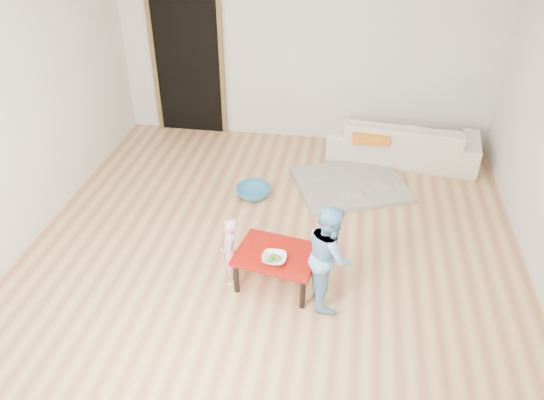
% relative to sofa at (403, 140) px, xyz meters
% --- Properties ---
extents(floor, '(5.00, 5.00, 0.01)m').
position_rel_sofa_xyz_m(floor, '(-1.36, -2.05, -0.28)').
color(floor, '#B1714C').
rests_on(floor, ground).
extents(back_wall, '(5.00, 0.02, 2.60)m').
position_rel_sofa_xyz_m(back_wall, '(-1.36, 0.45, 1.02)').
color(back_wall, silver).
rests_on(back_wall, floor).
extents(left_wall, '(0.02, 5.00, 2.60)m').
position_rel_sofa_xyz_m(left_wall, '(-3.86, -2.05, 1.02)').
color(left_wall, silver).
rests_on(left_wall, floor).
extents(doorway, '(1.02, 0.08, 2.11)m').
position_rel_sofa_xyz_m(doorway, '(-2.96, 0.43, 0.75)').
color(doorway, brown).
rests_on(doorway, back_wall).
extents(sofa, '(1.97, 0.95, 0.55)m').
position_rel_sofa_xyz_m(sofa, '(0.00, 0.00, 0.00)').
color(sofa, beige).
rests_on(sofa, floor).
extents(cushion, '(0.48, 0.43, 0.12)m').
position_rel_sofa_xyz_m(cushion, '(-0.43, -0.21, 0.15)').
color(cushion, orange).
rests_on(cushion, sofa).
extents(red_table, '(0.81, 0.66, 0.36)m').
position_rel_sofa_xyz_m(red_table, '(-1.24, -2.67, -0.10)').
color(red_table, '#910F07').
rests_on(red_table, floor).
extents(bowl, '(0.22, 0.22, 0.05)m').
position_rel_sofa_xyz_m(bowl, '(-1.25, -2.79, 0.11)').
color(bowl, white).
rests_on(bowl, red_table).
extents(broccoli, '(0.12, 0.12, 0.06)m').
position_rel_sofa_xyz_m(broccoli, '(-1.25, -2.79, 0.11)').
color(broccoli, '#2D5919').
rests_on(broccoli, red_table).
extents(child_pink, '(0.22, 0.28, 0.70)m').
position_rel_sofa_xyz_m(child_pink, '(-1.67, -2.71, 0.07)').
color(child_pink, pink).
rests_on(child_pink, floor).
extents(child_blue, '(0.48, 0.56, 1.00)m').
position_rel_sofa_xyz_m(child_blue, '(-0.77, -2.80, 0.22)').
color(child_blue, '#64BAE9').
rests_on(child_blue, floor).
extents(basin, '(0.41, 0.41, 0.13)m').
position_rel_sofa_xyz_m(basin, '(-1.75, -1.23, -0.21)').
color(basin, teal).
rests_on(basin, floor).
extents(blanket, '(1.55, 1.43, 0.06)m').
position_rel_sofa_xyz_m(blanket, '(-0.63, -0.83, -0.25)').
color(blanket, '#AEA999').
rests_on(blanket, floor).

